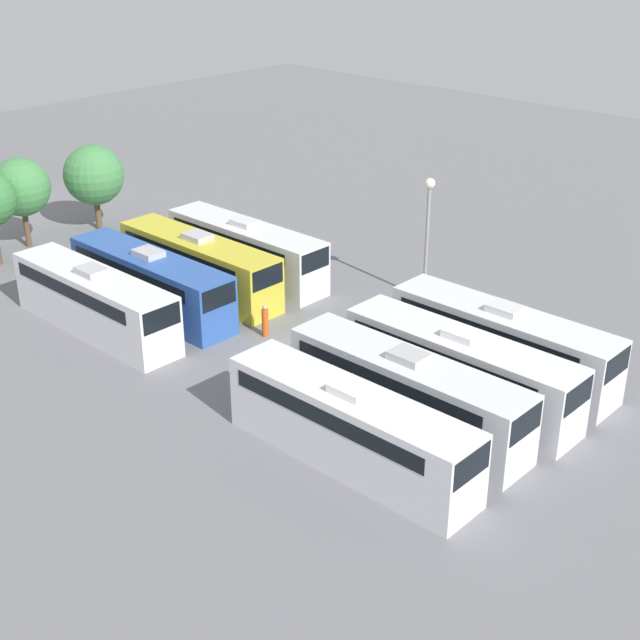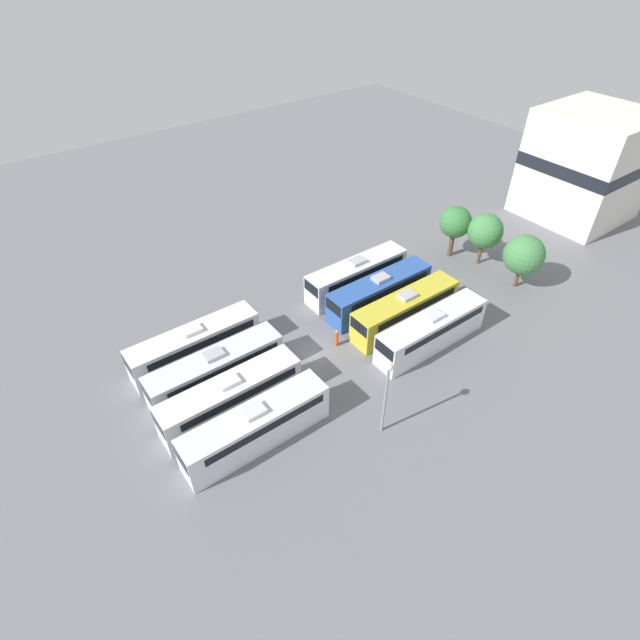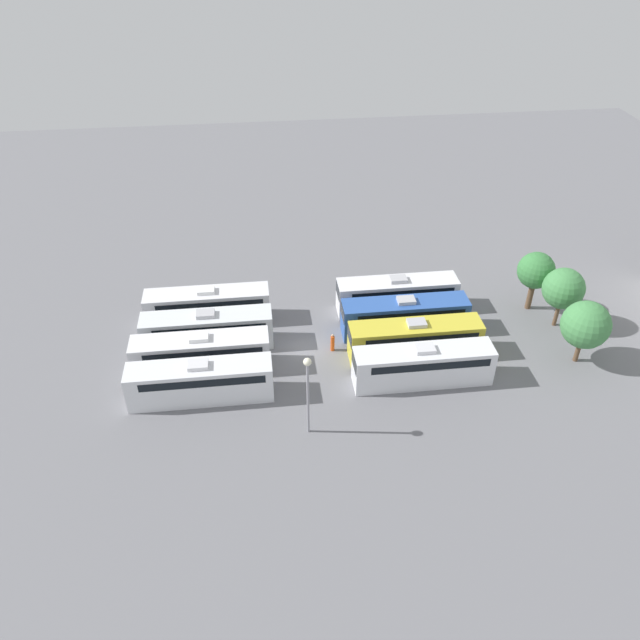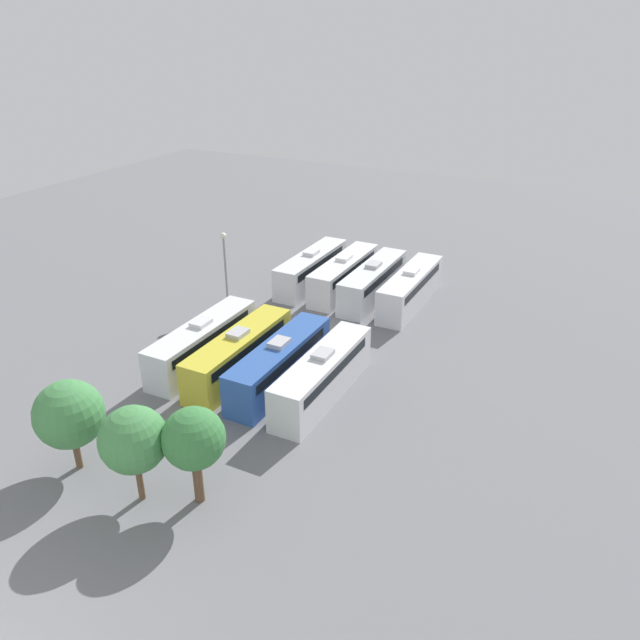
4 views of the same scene
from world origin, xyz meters
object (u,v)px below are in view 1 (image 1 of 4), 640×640
(bus_0, at_px, (350,425))
(light_pole, at_px, (428,217))
(bus_3, at_px, (502,340))
(tree_2, at_px, (94,175))
(worker_person, at_px, (265,322))
(bus_2, at_px, (460,367))
(bus_6, at_px, (199,263))
(bus_7, at_px, (246,248))
(bus_4, at_px, (94,300))
(bus_5, at_px, (150,281))
(bus_1, at_px, (406,390))
(tree_1, at_px, (21,187))

(bus_0, height_order, light_pole, light_pole)
(bus_3, relative_size, tree_2, 1.95)
(worker_person, relative_size, light_pole, 0.25)
(bus_2, bearing_deg, bus_6, 89.40)
(bus_0, distance_m, bus_2, 7.17)
(bus_0, distance_m, bus_7, 21.03)
(bus_6, bearing_deg, bus_0, -112.03)
(bus_4, distance_m, tree_2, 17.07)
(bus_4, bearing_deg, light_pole, -33.70)
(light_pole, bearing_deg, worker_person, 161.89)
(bus_0, height_order, bus_4, same)
(bus_6, height_order, bus_7, same)
(bus_0, xyz_separation_m, light_pole, (15.59, 7.88, 3.13))
(bus_5, xyz_separation_m, light_pole, (11.79, -10.20, 3.13))
(bus_1, distance_m, bus_2, 3.37)
(bus_7, distance_m, tree_1, 16.01)
(bus_6, relative_size, light_pole, 1.61)
(bus_2, relative_size, tree_1, 1.93)
(light_pole, bearing_deg, bus_6, 128.70)
(bus_0, relative_size, bus_4, 1.00)
(bus_0, height_order, bus_2, same)
(light_pole, relative_size, tree_1, 1.20)
(bus_3, height_order, tree_1, tree_1)
(bus_1, distance_m, bus_6, 18.43)
(bus_1, xyz_separation_m, bus_4, (-3.63, 18.08, 0.00))
(tree_1, height_order, tree_2, tree_1)
(worker_person, bearing_deg, bus_1, -100.62)
(bus_5, height_order, bus_6, same)
(bus_4, relative_size, tree_1, 1.93)
(bus_4, distance_m, bus_5, 3.62)
(bus_2, xyz_separation_m, bus_6, (0.19, 18.54, 0.00))
(bus_0, bearing_deg, light_pole, 26.82)
(bus_7, distance_m, light_pole, 11.56)
(bus_3, height_order, light_pole, light_pole)
(bus_0, relative_size, bus_2, 1.00)
(bus_2, distance_m, tree_1, 33.03)
(bus_7, relative_size, light_pole, 1.61)
(bus_3, distance_m, bus_7, 18.27)
(bus_2, bearing_deg, bus_1, 172.40)
(bus_6, relative_size, worker_person, 6.53)
(tree_2, bearing_deg, bus_5, -113.28)
(bus_6, bearing_deg, bus_3, -79.43)
(bus_2, relative_size, bus_3, 1.00)
(worker_person, bearing_deg, bus_5, 106.46)
(bus_1, xyz_separation_m, bus_3, (6.98, -0.37, 0.00))
(bus_5, bearing_deg, bus_1, -89.96)
(bus_7, bearing_deg, bus_0, -121.26)
(bus_4, distance_m, bus_6, 7.17)
(bus_1, height_order, bus_2, same)
(bus_0, height_order, bus_7, same)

